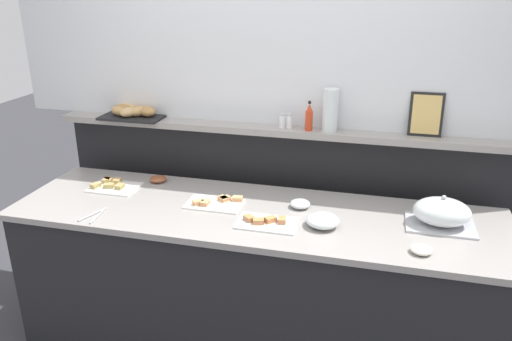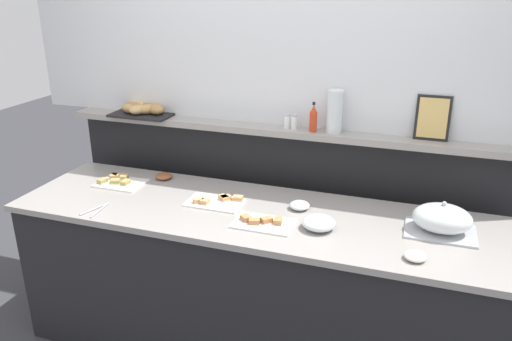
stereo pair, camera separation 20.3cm
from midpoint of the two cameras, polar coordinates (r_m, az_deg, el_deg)
name	(u,v)px [view 2 (the right image)]	position (r m, az deg, el deg)	size (l,w,h in m)	color
ground_plane	(281,291)	(3.66, 4.55, -13.56)	(12.00, 12.00, 0.00)	#38383D
buffet_counter	(254,282)	(2.93, 1.79, -12.65)	(2.68, 0.76, 0.90)	black
back_ledge_unit	(281,211)	(3.30, 4.67, -4.63)	(2.82, 0.22, 1.24)	black
upper_wall_panel	(286,8)	(3.01, 5.53, 17.96)	(3.42, 0.08, 1.36)	silver
sandwich_platter_side	(263,223)	(2.57, 3.04, -5.99)	(0.31, 0.19, 0.04)	white
sandwich_platter_front	(119,182)	(3.16, -13.60, -1.27)	(0.28, 0.21, 0.04)	white
sandwich_platter_rear	(216,201)	(2.81, -2.54, -3.58)	(0.31, 0.19, 0.04)	white
serving_cloche	(442,220)	(2.66, 22.53, -5.23)	(0.34, 0.24, 0.17)	#B7BABF
glass_bowl_large	(319,223)	(2.55, 9.45, -5.99)	(0.17, 0.17, 0.07)	silver
glass_bowl_medium	(300,206)	(2.75, 7.10, -4.03)	(0.11, 0.11, 0.04)	silver
condiment_bowl_teal	(164,176)	(3.18, -8.68, -0.66)	(0.11, 0.11, 0.04)	brown
condiment_bowl_red	(415,256)	(2.40, 20.06, -9.20)	(0.10, 0.10, 0.04)	silver
serving_tongs	(98,209)	(2.83, -15.68, -4.30)	(0.08, 0.19, 0.01)	#B7BABF
hot_sauce_bottle	(313,119)	(2.94, 8.53, 5.83)	(0.04, 0.04, 0.18)	red
salt_shaker	(287,121)	(3.00, 5.49, 5.60)	(0.03, 0.03, 0.09)	white
pepper_shaker	(294,122)	(2.99, 6.31, 5.52)	(0.03, 0.03, 0.09)	white
bread_basket	(141,109)	(3.36, -11.35, 6.87)	(0.40, 0.26, 0.08)	black
framed_picture	(433,118)	(2.95, 21.40, 5.58)	(0.18, 0.05, 0.25)	black
water_carafe	(335,112)	(2.93, 10.97, 6.59)	(0.09, 0.09, 0.25)	silver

